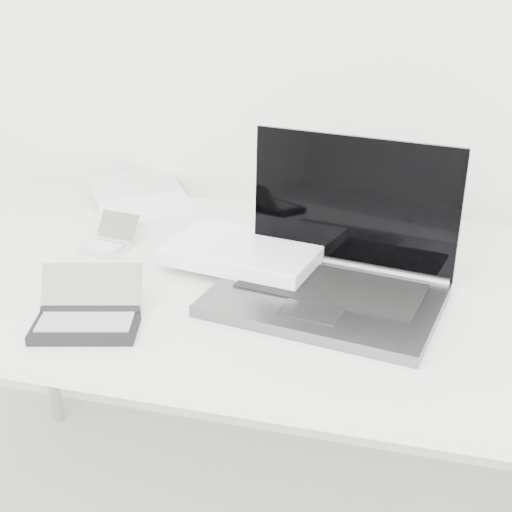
% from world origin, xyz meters
% --- Properties ---
extents(desk, '(1.60, 0.80, 0.73)m').
position_xyz_m(desk, '(0.00, 1.55, 0.68)').
color(desk, white).
rests_on(desk, ground).
extents(laptop_large, '(0.56, 0.40, 0.27)m').
position_xyz_m(laptop_large, '(0.05, 1.53, 0.77)').
color(laptop_large, '#57595C').
rests_on(laptop_large, desk).
extents(netbook_open_white, '(0.35, 0.36, 0.05)m').
position_xyz_m(netbook_open_white, '(-0.39, 1.83, 0.74)').
color(netbook_open_white, white).
rests_on(netbook_open_white, desk).
extents(pda_silver, '(0.10, 0.12, 0.06)m').
position_xyz_m(pda_silver, '(-0.37, 1.60, 0.74)').
color(pda_silver, silver).
rests_on(pda_silver, desk).
extents(palmtop_charcoal, '(0.20, 0.18, 0.08)m').
position_xyz_m(palmtop_charcoal, '(-0.26, 1.29, 0.75)').
color(palmtop_charcoal, black).
rests_on(palmtop_charcoal, desk).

